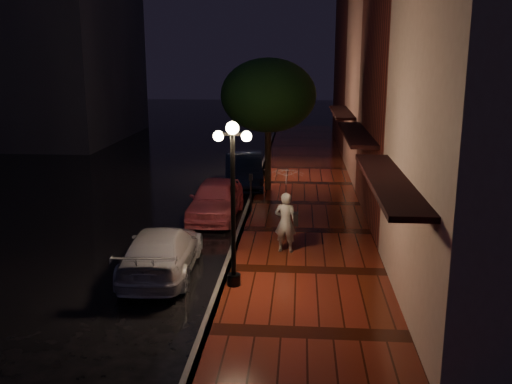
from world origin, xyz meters
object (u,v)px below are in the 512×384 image
at_px(woman_with_umbrella, 286,197).
at_px(parking_meter, 251,189).
at_px(pink_car, 216,199).
at_px(street_tree, 268,98).
at_px(silver_car, 162,251).
at_px(navy_car, 244,170).
at_px(streetlamp_far, 267,127).
at_px(streetlamp_near, 233,195).

distance_m(woman_with_umbrella, parking_meter, 4.79).
relative_size(pink_car, parking_meter, 2.96).
relative_size(street_tree, pink_car, 1.32).
bearing_deg(silver_car, pink_car, -99.40).
bearing_deg(woman_with_umbrella, navy_car, -65.07).
distance_m(streetlamp_far, woman_with_umbrella, 11.33).
bearing_deg(navy_car, parking_meter, -87.88).
bearing_deg(street_tree, navy_car, 137.85).
distance_m(street_tree, pink_car, 5.75).
height_order(street_tree, woman_with_umbrella, street_tree).
height_order(navy_car, silver_car, navy_car).
bearing_deg(parking_meter, woman_with_umbrella, -70.86).
relative_size(streetlamp_near, woman_with_umbrella, 1.65).
xyz_separation_m(streetlamp_near, navy_car, (-0.95, 12.09, -1.81)).
bearing_deg(silver_car, woman_with_umbrella, -155.46).
height_order(woman_with_umbrella, parking_meter, woman_with_umbrella).
bearing_deg(street_tree, woman_with_umbrella, -82.95).
bearing_deg(street_tree, streetlamp_far, 94.91).
bearing_deg(streetlamp_far, woman_with_umbrella, -83.52).
bearing_deg(pink_car, streetlamp_near, -76.37).
height_order(streetlamp_near, navy_car, streetlamp_near).
bearing_deg(navy_car, street_tree, -48.97).
bearing_deg(silver_car, streetlamp_near, 152.60).
bearing_deg(woman_with_umbrella, parking_meter, -60.40).
bearing_deg(woman_with_umbrella, street_tree, -71.45).
distance_m(streetlamp_near, silver_car, 3.06).
distance_m(navy_car, silver_car, 11.16).
xyz_separation_m(street_tree, woman_with_umbrella, (1.02, -8.23, -2.37)).
bearing_deg(navy_car, pink_car, -102.49).
bearing_deg(parking_meter, silver_car, -106.46).
bearing_deg(woman_with_umbrella, pink_car, -43.99).
relative_size(street_tree, navy_car, 1.21).
xyz_separation_m(streetlamp_near, silver_car, (-2.16, 0.99, -1.92)).
relative_size(pink_car, navy_car, 0.92).
xyz_separation_m(navy_car, woman_with_umbrella, (2.23, -9.32, 1.09)).
bearing_deg(silver_car, streetlamp_far, -102.10).
xyz_separation_m(pink_car, parking_meter, (1.29, 0.48, 0.30)).
relative_size(navy_car, woman_with_umbrella, 1.83).
bearing_deg(pink_car, silver_car, -95.42).
bearing_deg(pink_car, street_tree, 68.95).
distance_m(pink_car, silver_car, 5.81).
height_order(navy_car, parking_meter, parking_meter).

